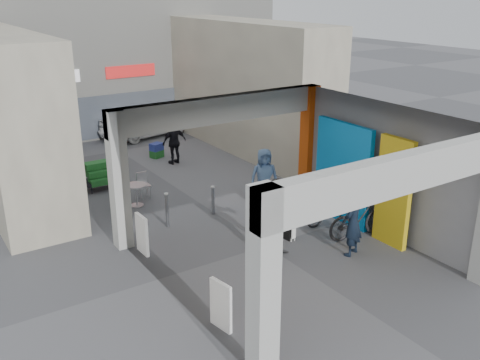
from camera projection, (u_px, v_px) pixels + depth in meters
ground at (266, 246)px, 13.53m from camera, size 90.00×90.00×0.00m
arcade_canopy at (307, 165)px, 12.38m from camera, size 6.40×6.45×6.40m
far_building at (78, 40)px, 23.15m from camera, size 18.00×4.08×8.00m
plaza_bldg_left at (3, 115)px, 16.24m from camera, size 2.00×9.00×5.00m
plaza_bldg_right at (248, 87)px, 20.89m from camera, size 2.00×9.00×5.00m
bollard_left at (167, 210)px, 14.46m from camera, size 0.09×0.09×0.96m
bollard_center at (213, 200)px, 15.31m from camera, size 0.09×0.09×0.83m
bollard_right at (259, 188)px, 16.20m from camera, size 0.09×0.09×0.89m
advert_board_near at (221, 305)px, 10.12m from camera, size 0.18×0.56×1.00m
advert_board_far at (142, 234)px, 13.01m from camera, size 0.11×0.55×1.00m
cafe_set at (130, 195)px, 16.08m from camera, size 1.33×1.07×0.80m
produce_stand at (105, 178)px, 17.30m from camera, size 1.33×0.72×0.88m
crate_stack at (157, 150)px, 20.47m from camera, size 0.54×0.48×0.56m
border_collie at (290, 231)px, 13.79m from camera, size 0.22×0.44×0.60m
man_with_dog at (353, 222)px, 12.83m from camera, size 0.72×0.60×1.70m
man_back_turned at (279, 218)px, 12.73m from camera, size 0.99×0.78×1.98m
man_elderly at (264, 177)px, 15.81m from camera, size 1.00×0.83×1.74m
man_crates at (174, 142)px, 19.58m from camera, size 1.01×0.51×1.66m
bicycle_front at (331, 209)px, 14.67m from camera, size 1.72×0.71×0.88m
bicycle_rear at (359, 218)px, 13.81m from camera, size 1.89×0.78×1.10m
white_van at (145, 121)px, 23.27m from camera, size 4.24×2.40×1.36m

